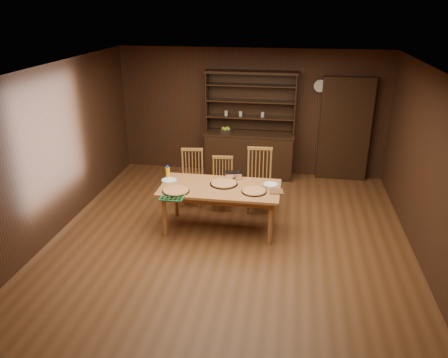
% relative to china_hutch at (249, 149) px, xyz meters
% --- Properties ---
extents(floor, '(6.00, 6.00, 0.00)m').
position_rel_china_hutch_xyz_m(floor, '(0.00, -2.75, -0.60)').
color(floor, brown).
rests_on(floor, ground).
extents(room_shell, '(6.00, 6.00, 6.00)m').
position_rel_china_hutch_xyz_m(room_shell, '(0.00, -2.75, 0.98)').
color(room_shell, silver).
rests_on(room_shell, floor).
extents(china_hutch, '(1.84, 0.52, 2.17)m').
position_rel_china_hutch_xyz_m(china_hutch, '(0.00, 0.00, 0.00)').
color(china_hutch, black).
rests_on(china_hutch, floor).
extents(doorway, '(1.00, 0.18, 2.10)m').
position_rel_china_hutch_xyz_m(doorway, '(1.90, 0.15, 0.45)').
color(doorway, black).
rests_on(doorway, floor).
extents(wall_clock, '(0.30, 0.05, 0.30)m').
position_rel_china_hutch_xyz_m(wall_clock, '(1.35, 0.20, 1.30)').
color(wall_clock, black).
rests_on(wall_clock, room_shell).
extents(dining_table, '(1.87, 0.94, 0.75)m').
position_rel_china_hutch_xyz_m(dining_table, '(-0.20, -2.43, 0.07)').
color(dining_table, '#A26938').
rests_on(dining_table, floor).
extents(chair_left, '(0.47, 0.45, 1.02)m').
position_rel_china_hutch_xyz_m(chair_left, '(-0.87, -1.50, -0.06)').
color(chair_left, '#A57138').
rests_on(chair_left, floor).
extents(chair_center, '(0.41, 0.40, 0.93)m').
position_rel_china_hutch_xyz_m(chair_center, '(-0.31, -1.59, -0.10)').
color(chair_center, '#A57138').
rests_on(chair_center, floor).
extents(chair_right, '(0.48, 0.46, 1.11)m').
position_rel_china_hutch_xyz_m(chair_right, '(0.34, -1.55, -0.00)').
color(chair_right, '#A57138').
rests_on(chair_right, floor).
extents(pizza_left, '(0.42, 0.42, 0.04)m').
position_rel_china_hutch_xyz_m(pizza_left, '(-0.84, -2.73, 0.17)').
color(pizza_left, black).
rests_on(pizza_left, dining_table).
extents(pizza_right, '(0.39, 0.39, 0.04)m').
position_rel_china_hutch_xyz_m(pizza_right, '(0.34, -2.55, 0.17)').
color(pizza_right, black).
rests_on(pizza_right, dining_table).
extents(pizza_center, '(0.45, 0.45, 0.04)m').
position_rel_china_hutch_xyz_m(pizza_center, '(-0.16, -2.33, 0.17)').
color(pizza_center, black).
rests_on(pizza_center, dining_table).
extents(cooling_rack, '(0.38, 0.38, 0.02)m').
position_rel_china_hutch_xyz_m(cooling_rack, '(-0.84, -2.91, 0.16)').
color(cooling_rack, '#0C9D4E').
rests_on(cooling_rack, dining_table).
extents(plate_left, '(0.25, 0.25, 0.02)m').
position_rel_china_hutch_xyz_m(plate_left, '(-1.06, -2.32, 0.16)').
color(plate_left, white).
rests_on(plate_left, dining_table).
extents(plate_right, '(0.24, 0.24, 0.02)m').
position_rel_china_hutch_xyz_m(plate_right, '(0.58, -2.23, 0.16)').
color(plate_right, white).
rests_on(plate_right, dining_table).
extents(foil_dish, '(0.30, 0.25, 0.10)m').
position_rel_china_hutch_xyz_m(foil_dish, '(-0.05, -2.05, 0.21)').
color(foil_dish, silver).
rests_on(foil_dish, dining_table).
extents(juice_bottle, '(0.07, 0.07, 0.20)m').
position_rel_china_hutch_xyz_m(juice_bottle, '(-1.12, -2.19, 0.25)').
color(juice_bottle, '#FFB70D').
rests_on(juice_bottle, dining_table).
extents(pot_holder_a, '(0.23, 0.23, 0.02)m').
position_rel_china_hutch_xyz_m(pot_holder_a, '(0.68, -2.49, 0.16)').
color(pot_holder_a, '#AA1325').
rests_on(pot_holder_a, dining_table).
extents(pot_holder_b, '(0.21, 0.21, 0.01)m').
position_rel_china_hutch_xyz_m(pot_holder_b, '(0.43, -2.43, 0.16)').
color(pot_holder_b, '#AA1325').
rests_on(pot_holder_b, dining_table).
extents(fruit_bowl, '(0.29, 0.29, 0.12)m').
position_rel_china_hutch_xyz_m(fruit_bowl, '(-0.49, -0.07, 0.39)').
color(fruit_bowl, black).
rests_on(fruit_bowl, china_hutch).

